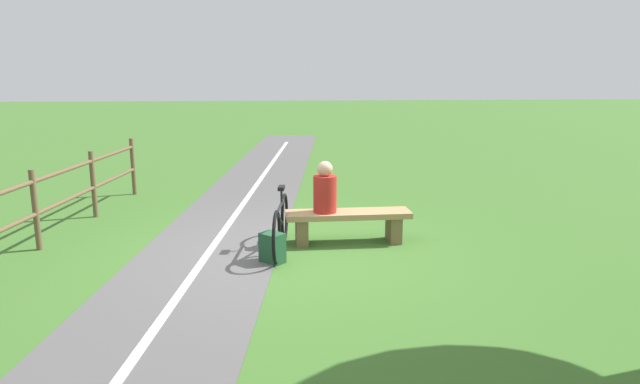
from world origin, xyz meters
The scene contains 5 objects.
ground_plane centered at (0.00, 0.00, 0.00)m, with size 80.00×80.00×0.00m, color #3D6B28.
bench centered at (-0.85, -0.40, 0.32)m, with size 1.77×0.50×0.45m.
person_seated centered at (-0.52, -0.39, 0.77)m, with size 0.34×0.34×0.72m.
bicycle centered at (0.10, -0.08, 0.36)m, with size 0.23×1.67×0.87m.
backpack centered at (0.21, 0.37, 0.19)m, with size 0.35×0.35×0.39m.
Camera 1 is at (0.11, 7.19, 2.38)m, focal length 31.50 mm.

